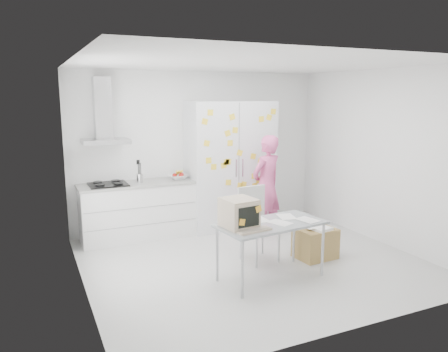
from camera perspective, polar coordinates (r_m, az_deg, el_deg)
name	(u,v)px	position (r m, az deg, el deg)	size (l,w,h in m)	color
floor	(253,262)	(6.25, 3.74, -11.19)	(4.50, 4.00, 0.02)	silver
walls	(231,160)	(6.52, 0.89, 2.15)	(4.52, 4.01, 2.70)	white
ceiling	(255,63)	(5.82, 4.07, 14.45)	(4.50, 4.00, 0.02)	white
counter_run	(138,210)	(7.22, -11.18, -4.35)	(1.84, 0.63, 1.28)	white
range_hood	(103,118)	(7.04, -15.48, 7.37)	(0.70, 0.48, 1.01)	silver
tall_cabinet	(231,165)	(7.60, 0.86, 1.44)	(1.50, 0.68, 2.20)	silver
person	(266,186)	(7.20, 5.56, -1.27)	(0.61, 0.40, 1.67)	#D6538F
desk	(251,219)	(5.35, 3.61, -5.56)	(1.43, 0.84, 1.08)	#90969A
chair	(256,219)	(6.16, 4.26, -5.62)	(0.52, 0.52, 1.04)	#B8B8B6
cardboard_box	(315,243)	(6.44, 11.85, -8.50)	(0.57, 0.47, 0.47)	#A78648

